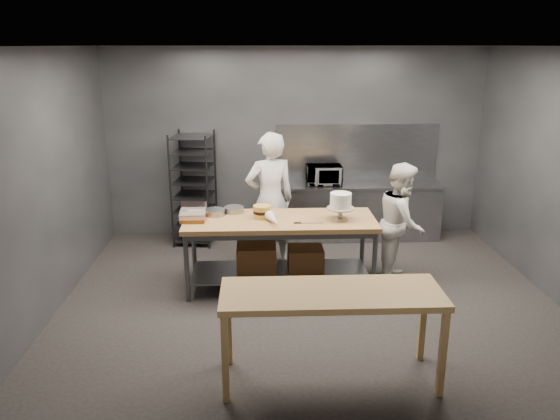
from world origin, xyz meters
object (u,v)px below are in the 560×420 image
chef_behind (270,200)px  frosted_cake_stand (341,203)px  chef_right (402,223)px  layer_cake (262,212)px  near_counter (331,300)px  microwave (324,175)px  work_table (279,244)px  speed_rack (194,189)px

chef_behind → frosted_cake_stand: (0.86, -0.81, 0.19)m
chef_right → layer_cake: (-1.82, -0.12, 0.21)m
near_counter → microwave: (0.39, 3.89, 0.24)m
layer_cake → work_table: bearing=-11.5°
near_counter → speed_rack: speed_rack is taller
work_table → layer_cake: (-0.21, 0.04, 0.43)m
work_table → microwave: size_ratio=4.43×
near_counter → speed_rack: size_ratio=1.14×
near_counter → chef_behind: chef_behind is taller
frosted_cake_stand → chef_right: bearing=15.5°
work_table → frosted_cake_stand: bearing=-5.8°
work_table → near_counter: size_ratio=1.20×
speed_rack → frosted_cake_stand: bearing=-41.8°
near_counter → chef_right: bearing=61.5°
near_counter → chef_behind: (-0.49, 2.82, 0.14)m
frosted_cake_stand → microwave: bearing=89.4°
chef_behind → chef_right: chef_behind is taller
work_table → frosted_cake_stand: (0.76, -0.08, 0.57)m
frosted_cake_stand → speed_rack: bearing=138.2°
speed_rack → near_counter: bearing=-66.6°
speed_rack → layer_cake: size_ratio=7.93×
speed_rack → layer_cake: 1.99m
chef_right → layer_cake: bearing=110.1°
chef_behind → layer_cake: chef_behind is taller
speed_rack → chef_right: bearing=-28.7°
speed_rack → microwave: 2.05m
work_table → chef_behind: bearing=97.3°
work_table → chef_right: chef_right is taller
frosted_cake_stand → layer_cake: bearing=173.0°
chef_behind → chef_right: (1.70, -0.58, -0.16)m
work_table → layer_cake: layer_cake is taller
microwave → frosted_cake_stand: bearing=-90.6°
microwave → layer_cake: size_ratio=2.46×
work_table → microwave: bearing=66.6°
work_table → frosted_cake_stand: frosted_cake_stand is taller
chef_right → frosted_cake_stand: chef_right is taller
chef_right → microwave: chef_right is taller
work_table → near_counter: work_table is taller
speed_rack → chef_behind: chef_behind is taller
microwave → layer_cake: bearing=-119.4°
speed_rack → layer_cake: (1.04, -1.68, 0.14)m
frosted_cake_stand → chef_behind: bearing=136.5°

